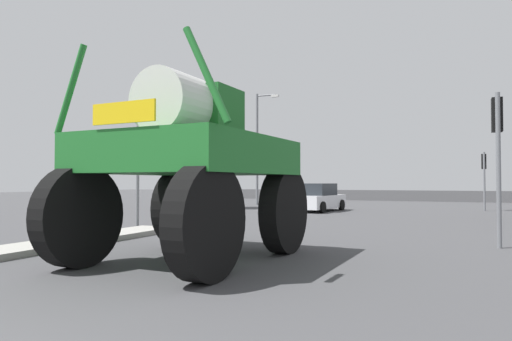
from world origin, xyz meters
The scene contains 10 objects.
ground_plane centered at (0.00, 18.00, 0.00)m, with size 120.00×120.00×0.00m, color #424244.
median_island centered at (-4.33, 6.11, 0.07)m, with size 1.26×10.16×0.15m, color #9E9B93.
oversize_sprayer centered at (-0.41, 6.94, 1.95)m, with size 3.80×5.26×4.13m.
sedan_ahead centered at (-2.32, 22.86, 0.71)m, with size 2.31×4.29×1.52m.
traffic_signal_near_left centered at (-5.27, 11.50, 2.55)m, with size 0.24×0.54×3.50m.
traffic_signal_near_right centered at (5.52, 11.49, 2.75)m, with size 0.24×0.54×3.76m.
traffic_signal_far_left centered at (6.05, 26.96, 2.37)m, with size 0.24×0.55×3.26m.
streetlight_far_left centered at (-7.99, 27.82, 4.32)m, with size 1.71×0.24×7.80m.
bare_tree_left centered at (-9.76, 21.97, 5.37)m, with size 2.84×2.84×6.62m.
roadside_barrier centered at (0.00, 38.51, 0.45)m, with size 32.31×0.24×0.90m, color #59595B.
Camera 1 is at (4.55, -0.92, 1.59)m, focal length 31.49 mm.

